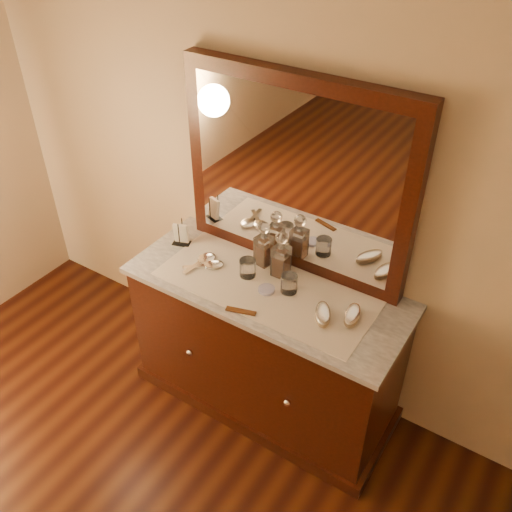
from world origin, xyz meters
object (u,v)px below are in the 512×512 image
decanter_left (264,248)px  brush_near (323,314)px  hand_mirror_inner (210,265)px  pin_dish (267,290)px  napkin_rack (181,235)px  mirror_frame (296,177)px  dresser_cabinet (266,348)px  hand_mirror_outer (204,260)px  comb (241,311)px  brush_far (352,315)px  decanter_right (281,259)px

decanter_left → brush_near: size_ratio=1.43×
hand_mirror_inner → decanter_left: bearing=39.0°
pin_dish → napkin_rack: napkin_rack is taller
mirror_frame → brush_near: bearing=-41.7°
dresser_cabinet → pin_dish: size_ratio=16.82×
decanter_left → hand_mirror_inner: (-0.22, -0.18, -0.09)m
dresser_cabinet → mirror_frame: mirror_frame is taller
mirror_frame → hand_mirror_outer: size_ratio=5.34×
brush_near → mirror_frame: bearing=138.3°
comb → brush_near: brush_near is taller
mirror_frame → brush_far: size_ratio=7.13×
mirror_frame → napkin_rack: bearing=-161.9°
mirror_frame → decanter_left: size_ratio=4.74×
pin_dish → brush_near: size_ratio=0.47×
comb → decanter_left: 0.40m
pin_dish → brush_far: brush_far is taller
mirror_frame → hand_mirror_outer: 0.67m
brush_near → hand_mirror_outer: size_ratio=0.79×
comb → pin_dish: bearing=67.1°
decanter_left → brush_far: (0.57, -0.14, -0.08)m
brush_far → decanter_right: bearing=166.9°
mirror_frame → comb: mirror_frame is taller
comb → brush_near: (0.34, 0.17, 0.02)m
brush_near → hand_mirror_outer: bearing=176.3°
decanter_left → decanter_right: (0.12, -0.03, 0.00)m
hand_mirror_outer → dresser_cabinet: bearing=1.8°
napkin_rack → hand_mirror_outer: size_ratio=0.65×
mirror_frame → hand_mirror_inner: 0.65m
napkin_rack → brush_near: size_ratio=0.82×
brush_near → hand_mirror_outer: brush_near is taller
decanter_left → pin_dish: bearing=-54.1°
decanter_right → brush_near: decanter_right is taller
comb → decanter_right: bearing=71.2°
napkin_rack → decanter_left: (0.47, 0.09, 0.04)m
dresser_cabinet → hand_mirror_outer: (-0.38, -0.01, 0.45)m
dresser_cabinet → hand_mirror_outer: bearing=-178.2°
decanter_right → brush_near: 0.38m
napkin_rack → brush_far: napkin_rack is taller
brush_near → hand_mirror_inner: 0.67m
napkin_rack → decanter_right: bearing=5.8°
decanter_left → decanter_right: 0.13m
decanter_right → hand_mirror_inner: (-0.34, -0.14, -0.09)m
mirror_frame → dresser_cabinet: bearing=-90.0°
mirror_frame → comb: 0.68m
hand_mirror_inner → dresser_cabinet: bearing=5.3°
mirror_frame → pin_dish: bearing=-85.9°
dresser_cabinet → brush_far: 0.65m
pin_dish → decanter_right: (-0.01, 0.15, 0.09)m
comb → hand_mirror_outer: size_ratio=0.65×
napkin_rack → brush_near: 0.93m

